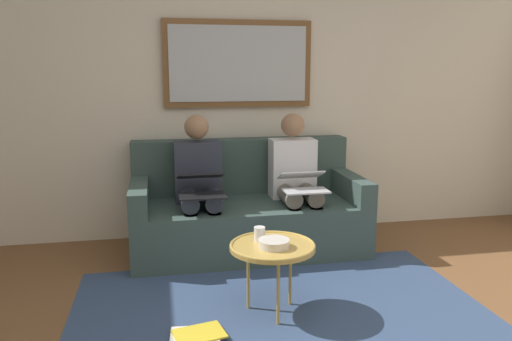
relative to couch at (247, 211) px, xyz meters
name	(u,v)px	position (x,y,z in m)	size (l,w,h in m)	color
wall_rear	(237,92)	(0.00, -0.48, 0.99)	(6.00, 0.12, 2.60)	beige
area_rug	(282,315)	(0.00, 1.27, -0.31)	(2.60, 1.80, 0.01)	#33476B
couch	(247,211)	(0.00, 0.00, 0.00)	(1.90, 0.90, 0.90)	#384C47
framed_mirror	(238,64)	(0.00, -0.39, 1.24)	(1.31, 0.05, 0.75)	brown
coffee_table	(272,248)	(0.06, 1.22, 0.11)	(0.53, 0.53, 0.45)	tan
cup	(260,234)	(0.12, 1.13, 0.18)	(0.07, 0.07, 0.09)	silver
bowl	(274,243)	(0.06, 1.26, 0.16)	(0.19, 0.19, 0.05)	beige
person_left	(295,177)	(-0.41, 0.07, 0.30)	(0.38, 0.58, 1.14)	silver
laptop_silver	(303,182)	(-0.41, 0.31, 0.31)	(0.35, 0.34, 0.15)	silver
person_right	(199,181)	(0.41, 0.07, 0.30)	(0.38, 0.58, 1.14)	#2D3342
laptop_black	(201,185)	(0.41, 0.30, 0.32)	(0.35, 0.39, 0.17)	black
magazine_stack	(197,335)	(0.54, 1.44, -0.29)	(0.33, 0.27, 0.03)	red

